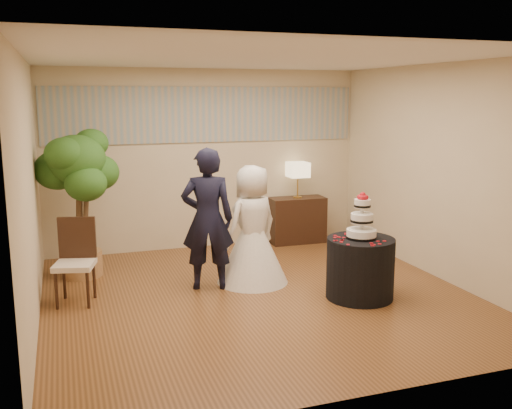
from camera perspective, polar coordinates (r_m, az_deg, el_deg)
name	(u,v)px	position (r m, az deg, el deg)	size (l,w,h in m)	color
floor	(259,296)	(6.99, 0.29, -9.12)	(5.00, 5.00, 0.00)	brown
ceiling	(259,58)	(6.59, 0.31, 14.43)	(5.00, 5.00, 0.00)	white
wall_back	(207,160)	(9.03, -4.94, 4.50)	(5.00, 0.06, 2.80)	beige
wall_front	(367,227)	(4.41, 11.06, -2.27)	(5.00, 0.06, 2.80)	beige
wall_left	(29,193)	(6.30, -21.72, 1.05)	(0.06, 5.00, 2.80)	beige
wall_right	(440,173)	(7.83, 17.88, 3.06)	(0.06, 5.00, 2.80)	beige
mural_border	(206,115)	(8.96, -4.98, 8.94)	(4.90, 0.02, 0.85)	#9A9D93
groom	(208,219)	(7.07, -4.87, -1.46)	(0.65, 0.42, 1.78)	black
bride	(252,225)	(7.29, -0.35, -2.02)	(0.92, 0.92, 1.53)	white
cake_table	(360,268)	(6.94, 10.37, -6.28)	(0.80, 0.80, 0.73)	black
wedding_cake	(362,215)	(6.78, 10.55, -1.08)	(0.36, 0.36, 0.55)	white
console	(297,220)	(9.41, 4.14, -1.56)	(0.90, 0.40, 0.75)	black
table_lamp	(298,180)	(9.29, 4.19, 2.46)	(0.32, 0.32, 0.58)	beige
ficus_tree	(79,203)	(7.85, -17.31, 0.15)	(0.95, 0.95, 2.00)	#2B5A1C
side_chair	(74,262)	(6.93, -17.71, -5.54)	(0.45, 0.47, 0.99)	black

